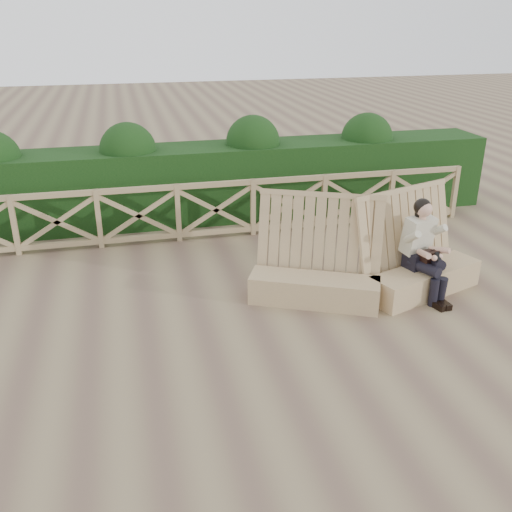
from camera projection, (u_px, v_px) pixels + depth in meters
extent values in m
plane|color=brown|center=(260.00, 328.00, 7.81)|extent=(60.00, 60.00, 0.00)
cube|color=#9F845B|center=(314.00, 290.00, 8.41)|extent=(1.92, 1.26, 0.41)
cube|color=#9F845B|center=(318.00, 247.00, 8.42)|extent=(1.89, 1.20, 1.53)
cube|color=#9F845B|center=(424.00, 280.00, 8.70)|extent=(1.95, 1.10, 0.41)
cube|color=#9F845B|center=(415.00, 240.00, 8.68)|extent=(1.93, 1.04, 1.53)
cube|color=black|center=(418.00, 259.00, 8.62)|extent=(0.47, 0.39, 0.24)
cube|color=beige|center=(418.00, 235.00, 8.52)|extent=(0.52, 0.43, 0.58)
sphere|color=tan|center=(424.00, 209.00, 8.31)|extent=(0.29, 0.29, 0.23)
sphere|color=black|center=(422.00, 207.00, 8.33)|extent=(0.32, 0.32, 0.26)
cylinder|color=black|center=(424.00, 268.00, 8.40)|extent=(0.30, 0.54, 0.17)
cylinder|color=black|center=(433.00, 260.00, 8.47)|extent=(0.31, 0.54, 0.18)
cylinder|color=black|center=(434.00, 293.00, 8.32)|extent=(0.17, 0.17, 0.41)
cylinder|color=black|center=(441.00, 291.00, 8.36)|extent=(0.17, 0.17, 0.41)
cube|color=black|center=(437.00, 306.00, 8.31)|extent=(0.17, 0.28, 0.09)
cube|color=black|center=(444.00, 305.00, 8.34)|extent=(0.17, 0.28, 0.09)
cube|color=black|center=(430.00, 257.00, 8.43)|extent=(0.33, 0.24, 0.19)
cube|color=black|center=(438.00, 257.00, 8.25)|extent=(0.10, 0.12, 0.13)
cube|color=olive|center=(215.00, 184.00, 10.52)|extent=(10.10, 0.07, 0.10)
cube|color=olive|center=(216.00, 231.00, 10.89)|extent=(10.10, 0.07, 0.10)
cube|color=black|center=(206.00, 183.00, 11.71)|extent=(12.00, 1.20, 1.50)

